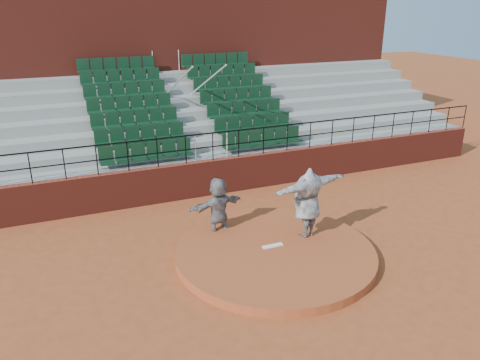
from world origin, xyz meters
The scene contains 9 objects.
ground centered at (0.00, 0.00, 0.00)m, with size 90.00×90.00×0.00m, color #9B4623.
pitchers_mound centered at (0.00, 0.00, 0.12)m, with size 5.50×5.50×0.25m, color #A24824.
pitching_rubber centered at (0.00, 0.15, 0.27)m, with size 0.60×0.15×0.03m, color white.
boundary_wall centered at (0.00, 5.00, 0.65)m, with size 24.00×0.30×1.30m, color maroon.
wall_railing centered at (0.00, 5.00, 2.03)m, with size 24.04×0.05×1.03m.
seating_deck centered at (0.00, 8.65, 1.44)m, with size 24.00×5.97×4.63m.
press_box_facade centered at (0.00, 12.60, 3.55)m, with size 24.00×3.00×7.10m, color maroon.
pitcher centered at (1.18, 0.37, 1.29)m, with size 2.56×0.70×2.08m, color black.
fielder centered at (-1.01, 1.75, 0.93)m, with size 1.73×0.55×1.86m, color black.
Camera 1 is at (-5.30, -10.09, 6.58)m, focal length 35.00 mm.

